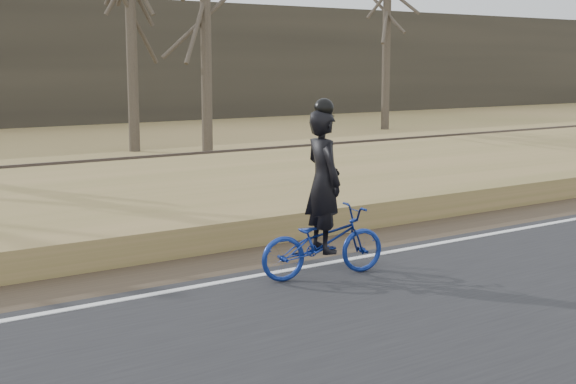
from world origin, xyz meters
TOP-DOWN VIEW (x-y plane):
  - ground at (0.00, 0.00)m, footprint 120.00×120.00m
  - edge_line at (0.00, 0.20)m, footprint 120.00×0.12m
  - cyclist at (4.02, -0.32)m, footprint 1.87×0.92m
  - bare_tree_center at (8.64, 16.05)m, footprint 0.36×0.36m
  - bare_tree_right at (10.60, 14.61)m, footprint 0.36×0.36m
  - bare_tree_far_right at (21.51, 18.07)m, footprint 0.36×0.36m

SIDE VIEW (x-z plane):
  - ground at x=0.00m, z-range 0.00..0.00m
  - edge_line at x=0.00m, z-range 0.06..0.07m
  - cyclist at x=4.02m, z-range -0.35..2.03m
  - bare_tree_far_right at x=21.51m, z-range 0.00..7.19m
  - bare_tree_right at x=10.60m, z-range 0.00..8.25m
  - bare_tree_center at x=8.64m, z-range 0.00..8.56m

